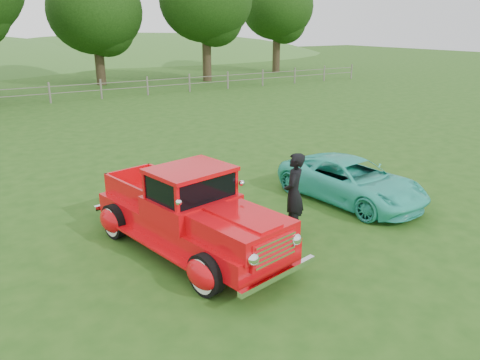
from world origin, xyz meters
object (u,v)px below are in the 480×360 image
teal_sedan (351,180)px  man (294,193)px  tree_far_east (277,7)px  tree_near_east (95,11)px  red_pickup (190,214)px

teal_sedan → man: man is taller
tree_far_east → teal_sedan: size_ratio=2.20×
tree_near_east → red_pickup: (-6.24, -28.19, -4.45)m
teal_sedan → man: bearing=-170.2°
teal_sedan → man: (-2.47, -0.72, 0.35)m
red_pickup → teal_sedan: (4.80, 0.34, -0.24)m
tree_near_east → man: 29.17m
red_pickup → man: bearing=-20.9°
tree_far_east → red_pickup: bearing=-128.5°
tree_near_east → tree_far_east: tree_far_east is taller
tree_far_east → teal_sedan: (-18.44, -28.85, -5.30)m
tree_far_east → red_pickup: tree_far_east is taller
tree_far_east → red_pickup: size_ratio=1.69×
tree_near_east → red_pickup: tree_near_east is taller
tree_far_east → teal_sedan: bearing=-122.6°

